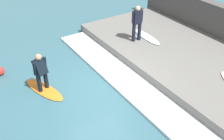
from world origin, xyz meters
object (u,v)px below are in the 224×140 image
Objects in this scene: surfer_waiting_near at (137,22)px; marker_buoy at (0,71)px; surfer_riding at (41,70)px; surfboard_waiting_near at (147,37)px; surfboard_riding at (44,90)px.

surfer_waiting_near reaches higher than marker_buoy.
surfer_waiting_near is at bearing 8.19° from surfer_riding.
surfboard_waiting_near is (0.57, -0.02, -0.84)m from surfer_waiting_near.
surfer_riding reaches higher than marker_buoy.
marker_buoy is at bearing 169.07° from surfboard_waiting_near.
surfer_riding is at bearing -26.57° from surfboard_riding.
surfer_riding is 5.14m from surfboard_waiting_near.
surfboard_riding is 5.14m from surfboard_waiting_near.
surfboard_waiting_near is 5.58× the size of marker_buoy.
surfboard_riding is 2.09m from marker_buoy.
surfboard_riding is 1.24× the size of surfer_waiting_near.
surfer_riding is at bearing -171.81° from surfer_waiting_near.
surfboard_waiting_near is at bearing 7.05° from surfboard_riding.
surfboard_riding is at bearing 153.43° from surfer_riding.
surfboard_waiting_near is at bearing -2.01° from surfer_waiting_near.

